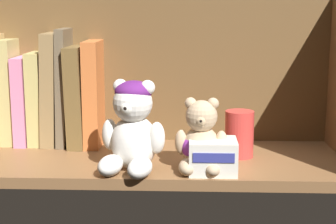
# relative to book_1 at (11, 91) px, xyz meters

# --- Properties ---
(shelf_board) EXTENTS (0.72, 0.27, 0.02)m
(shelf_board) POSITION_rel_book_1_xyz_m (0.30, -0.11, -0.12)
(shelf_board) COLOR brown
(shelf_board) RESTS_ON ground
(shelf_back_panel) EXTENTS (0.74, 0.01, 0.33)m
(shelf_back_panel) POSITION_rel_book_1_xyz_m (0.30, 0.03, 0.03)
(shelf_back_panel) COLOR brown
(shelf_back_panel) RESTS_ON ground
(book_1) EXTENTS (0.03, 0.10, 0.22)m
(book_1) POSITION_rel_book_1_xyz_m (0.00, 0.00, 0.00)
(book_1) COLOR tan
(book_1) RESTS_ON shelf_board
(book_2) EXTENTS (0.03, 0.11, 0.18)m
(book_2) POSITION_rel_book_1_xyz_m (0.03, 0.00, -0.02)
(book_2) COLOR #CD76A0
(book_2) RESTS_ON shelf_board
(book_3) EXTENTS (0.03, 0.11, 0.19)m
(book_3) POSITION_rel_book_1_xyz_m (0.06, 0.00, -0.01)
(book_3) COLOR tan
(book_3) RESTS_ON shelf_board
(book_4) EXTENTS (0.04, 0.12, 0.23)m
(book_4) POSITION_rel_book_1_xyz_m (0.09, 0.00, 0.01)
(book_4) COLOR olive
(book_4) RESTS_ON shelf_board
(book_5) EXTENTS (0.02, 0.12, 0.24)m
(book_5) POSITION_rel_book_1_xyz_m (0.12, 0.00, 0.01)
(book_5) COLOR brown
(book_5) RESTS_ON shelf_board
(book_6) EXTENTS (0.04, 0.15, 0.20)m
(book_6) POSITION_rel_book_1_xyz_m (0.14, 0.00, -0.01)
(book_6) COLOR brown
(book_6) RESTS_ON shelf_board
(book_7) EXTENTS (0.03, 0.14, 0.22)m
(book_7) POSITION_rel_book_1_xyz_m (0.18, 0.00, -0.00)
(book_7) COLOR #CE6C35
(book_7) RESTS_ON shelf_board
(teddy_bear_larger) EXTENTS (0.12, 0.13, 0.16)m
(teddy_bear_larger) POSITION_rel_book_1_xyz_m (0.27, -0.19, -0.03)
(teddy_bear_larger) COLOR white
(teddy_bear_larger) RESTS_ON shelf_board
(teddy_bear_smaller) EXTENTS (0.09, 0.10, 0.13)m
(teddy_bear_smaller) POSITION_rel_book_1_xyz_m (0.39, -0.18, -0.06)
(teddy_bear_smaller) COLOR tan
(teddy_bear_smaller) RESTS_ON shelf_board
(pillar_candle) EXTENTS (0.05, 0.05, 0.09)m
(pillar_candle) POSITION_rel_book_1_xyz_m (0.47, -0.10, -0.06)
(pillar_candle) COLOR #C63833
(pillar_candle) RESTS_ON shelf_board
(small_product_box) EXTENTS (0.08, 0.07, 0.06)m
(small_product_box) POSITION_rel_book_1_xyz_m (0.41, -0.20, -0.08)
(small_product_box) COLOR silver
(small_product_box) RESTS_ON shelf_board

